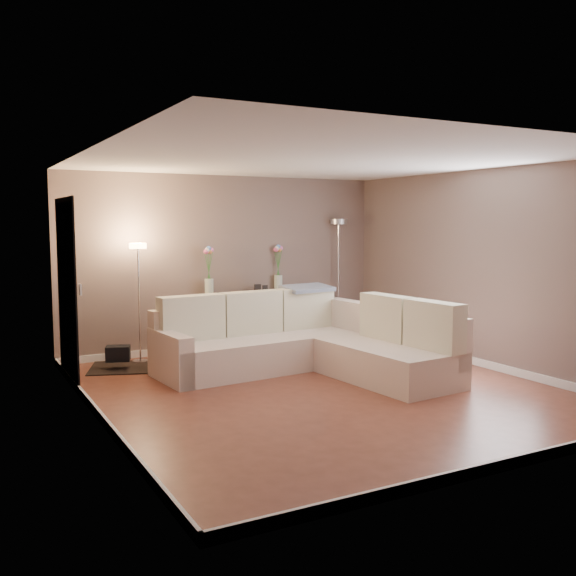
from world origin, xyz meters
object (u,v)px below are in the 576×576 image
console_table (239,317)px  floor_lamp_unlit (338,255)px  sectional_sofa (306,343)px  floor_lamp_lit (139,279)px

console_table → floor_lamp_unlit: (1.74, -0.05, 0.90)m
sectional_sofa → floor_lamp_unlit: bearing=47.3°
sectional_sofa → floor_lamp_unlit: floor_lamp_unlit is taller
console_table → floor_lamp_lit: 1.74m
sectional_sofa → floor_lamp_unlit: size_ratio=1.56×
floor_lamp_unlit → sectional_sofa: bearing=-132.7°
sectional_sofa → floor_lamp_unlit: 2.56m
sectional_sofa → floor_lamp_lit: bearing=138.8°
sectional_sofa → floor_lamp_unlit: (1.59, 1.72, 1.02)m
floor_lamp_lit → console_table: bearing=8.8°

